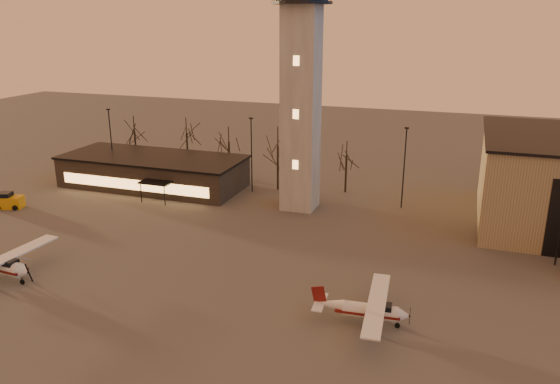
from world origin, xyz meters
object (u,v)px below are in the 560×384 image
Objects in this scene: control_tower at (301,74)px; service_cart at (9,202)px; cessna_front at (372,313)px; terminal at (153,171)px; cessna_rear at (2,269)px.

service_cart is (-34.06, -12.02, -15.56)m from control_tower.
cessna_front is at bearing -32.15° from service_cart.
cessna_rear is at bearing -85.24° from terminal.
control_tower is 37.07m from cessna_rear.
service_cart is (-12.07, -14.00, -1.39)m from terminal.
terminal reaches higher than cessna_front.
terminal is 18.53m from service_cart.
control_tower is at bearing 1.82° from service_cart.
cessna_rear is (-19.53, -27.58, -15.24)m from control_tower.
cessna_rear is at bearing -64.58° from service_cart.
terminal is at bearing 99.11° from cessna_rear.
cessna_front is 32.91m from cessna_rear.
cessna_rear reaches higher than service_cart.
cessna_front is at bearing -36.72° from terminal.
cessna_rear reaches higher than cessna_front.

